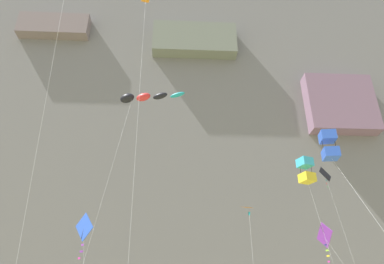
{
  "coord_description": "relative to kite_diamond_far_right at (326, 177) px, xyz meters",
  "views": [
    {
      "loc": [
        -2.82,
        -5.33,
        2.59
      ],
      "look_at": [
        -1.5,
        20.82,
        15.88
      ],
      "focal_mm": 33.28,
      "sensor_mm": 36.0,
      "label": 1
    }
  ],
  "objects": [
    {
      "name": "cliff_face",
      "position": [
        -15.37,
        22.5,
        17.56
      ],
      "size": [
        180.0,
        30.87,
        69.28
      ],
      "color": "slate",
      "rests_on": "ground"
    },
    {
      "name": "kite_diamond_far_right",
      "position": [
        0.0,
        0.0,
        0.0
      ],
      "size": [
        1.86,
        5.12,
        18.55
      ],
      "color": "black",
      "rests_on": "ground"
    },
    {
      "name": "kite_diamond_mid_center",
      "position": [
        -5.82,
        -10.69,
        -9.06
      ],
      "size": [
        3.21,
        4.27,
        9.21
      ],
      "color": "purple",
      "rests_on": "ground"
    },
    {
      "name": "kite_delta_high_center",
      "position": [
        -10.56,
        -5.02,
        -5.9
      ],
      "size": [
        1.94,
        5.24,
        11.66
      ],
      "color": "orange",
      "rests_on": "ground"
    },
    {
      "name": "kite_diamond_mid_left",
      "position": [
        -26.1,
        -7.56,
        -7.9
      ],
      "size": [
        3.01,
        4.33,
        10.66
      ],
      "color": "blue",
      "rests_on": "ground"
    },
    {
      "name": "kite_box_low_right",
      "position": [
        -7.82,
        -13.74,
        -4.46
      ],
      "size": [
        1.47,
        2.89,
        13.64
      ],
      "color": "#38B2D1",
      "rests_on": "ground"
    },
    {
      "name": "kite_box_upper_mid",
      "position": [
        -10.05,
        -23.02,
        -6.6
      ],
      "size": [
        2.35,
        4.73,
        11.29
      ],
      "color": "blue",
      "rests_on": "ground"
    },
    {
      "name": "kite_windsock_near_cliff",
      "position": [
        -21.19,
        -13.78,
        1.92
      ],
      "size": [
        6.88,
        4.89,
        19.69
      ],
      "color": "black",
      "rests_on": "ground"
    }
  ]
}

